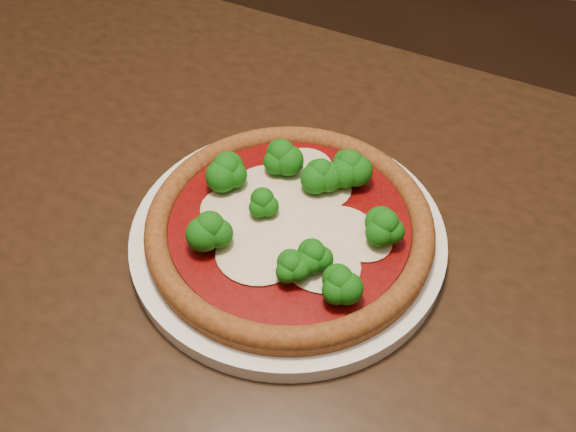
% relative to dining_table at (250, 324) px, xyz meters
% --- Properties ---
extents(dining_table, '(1.34, 1.00, 0.75)m').
position_rel_dining_table_xyz_m(dining_table, '(0.00, 0.00, 0.00)').
color(dining_table, black).
rests_on(dining_table, floor).
extents(plate, '(0.32, 0.32, 0.02)m').
position_rel_dining_table_xyz_m(plate, '(0.02, 0.05, 0.10)').
color(plate, white).
rests_on(plate, dining_table).
extents(pizza, '(0.29, 0.29, 0.06)m').
position_rel_dining_table_xyz_m(pizza, '(0.03, 0.05, 0.12)').
color(pizza, brown).
rests_on(pizza, plate).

